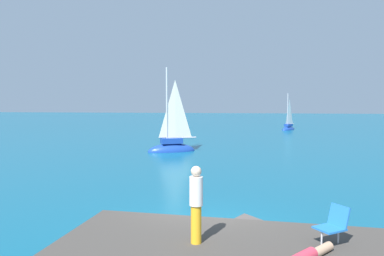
# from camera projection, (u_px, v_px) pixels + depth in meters

# --- Properties ---
(ground_plane) EXTENTS (160.00, 160.00, 0.00)m
(ground_plane) POSITION_uv_depth(u_px,v_px,m) (207.00, 231.00, 11.53)
(ground_plane) COLOR #0F5675
(boulder_seaward) EXTENTS (2.05, 2.03, 1.19)m
(boulder_seaward) POSITION_uv_depth(u_px,v_px,m) (282.00, 247.00, 10.29)
(boulder_seaward) COLOR #3F353A
(boulder_seaward) RESTS_ON ground
(boulder_inland) EXTENTS (2.01, 2.05, 1.12)m
(boulder_inland) POSITION_uv_depth(u_px,v_px,m) (243.00, 244.00, 10.50)
(boulder_inland) COLOR #443F3C
(boulder_inland) RESTS_ON ground
(sailboat_near) EXTENTS (3.58, 2.40, 6.48)m
(sailboat_near) POSITION_uv_depth(u_px,v_px,m) (172.00, 147.00, 27.97)
(sailboat_near) COLOR #193D99
(sailboat_near) RESTS_ON ground
(sailboat_far) EXTENTS (2.09, 2.47, 4.64)m
(sailboat_far) POSITION_uv_depth(u_px,v_px,m) (288.00, 128.00, 45.80)
(sailboat_far) COLOR #193D99
(sailboat_far) RESTS_ON ground
(person_standing) EXTENTS (0.28, 0.28, 1.62)m
(person_standing) POSITION_uv_depth(u_px,v_px,m) (196.00, 202.00, 8.18)
(person_standing) COLOR gold
(person_standing) RESTS_ON shore_ledge
(beach_chair) EXTENTS (0.76, 0.73, 0.80)m
(beach_chair) POSITION_uv_depth(u_px,v_px,m) (334.00, 223.00, 8.15)
(beach_chair) COLOR blue
(beach_chair) RESTS_ON shore_ledge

